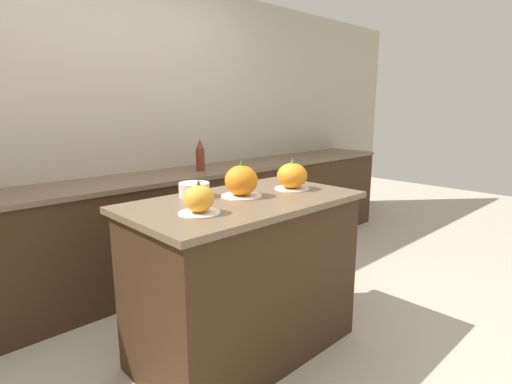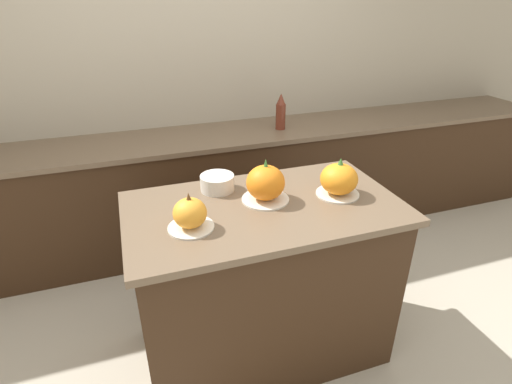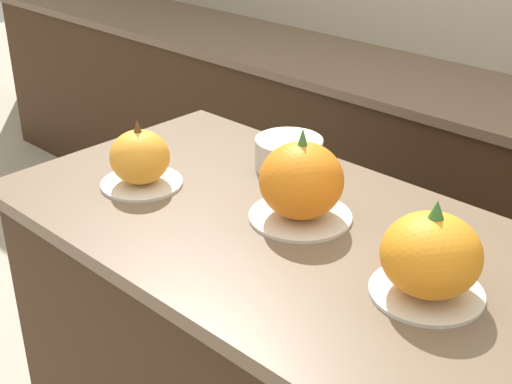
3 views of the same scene
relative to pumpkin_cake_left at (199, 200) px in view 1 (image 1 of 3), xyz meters
name	(u,v)px [view 1 (image 1 of 3)]	position (x,y,z in m)	size (l,w,h in m)	color
ground_plane	(245,349)	(0.37, 0.09, -1.01)	(12.00, 12.00, 0.00)	#BCB29E
wall_back	(117,131)	(0.37, 1.65, 0.24)	(8.00, 0.06, 2.50)	#B2A893
kitchen_island	(245,277)	(0.37, 0.09, -0.54)	(1.33, 0.75, 0.94)	#382314
back_counter	(142,233)	(0.37, 1.32, -0.56)	(6.00, 0.60, 0.90)	#382314
pumpkin_cake_left	(199,200)	(0.00, 0.00, 0.00)	(0.20, 0.20, 0.17)	silver
pumpkin_cake_center	(241,181)	(0.40, 0.14, 0.02)	(0.23, 0.23, 0.22)	silver
pumpkin_cake_right	(292,176)	(0.76, 0.08, 0.01)	(0.22, 0.22, 0.20)	silver
bottle_tall	(200,156)	(0.93, 1.28, 0.02)	(0.08, 0.08, 0.28)	maroon
mixing_bowl	(194,190)	(0.20, 0.32, -0.03)	(0.17, 0.17, 0.08)	beige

